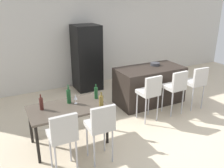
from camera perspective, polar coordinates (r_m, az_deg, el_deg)
ground_plane at (r=5.68m, az=10.17°, el=-7.44°), size 10.00×10.00×0.00m
back_wall at (r=7.51m, az=-2.15°, el=11.48°), size 10.00×0.12×2.90m
kitchen_island at (r=6.19m, az=8.77°, el=-0.27°), size 1.68×0.85×0.92m
bar_chair_left at (r=5.18m, az=8.92°, el=-1.68°), size 0.41×0.41×1.05m
bar_chair_middle at (r=5.60m, az=14.82°, el=-0.39°), size 0.41×0.41×1.05m
bar_chair_right at (r=6.02m, az=19.32°, el=0.60°), size 0.41×0.41×1.05m
dining_table at (r=4.43m, az=-10.41°, el=-6.22°), size 1.37×0.78×0.74m
dining_chair_near at (r=3.71m, az=-11.53°, el=-11.45°), size 0.40×0.40×1.05m
dining_chair_far at (r=3.88m, az=-2.68°, el=-9.46°), size 0.41×0.41×1.05m
wine_bottle_right at (r=4.30m, az=-2.55°, el=-4.03°), size 0.08×0.08×0.28m
wine_bottle_near at (r=4.49m, az=-10.18°, el=-2.81°), size 0.08×0.08×0.36m
wine_bottle_corner at (r=4.63m, az=-3.79°, el=-2.07°), size 0.07×0.07×0.29m
wine_bottle_middle at (r=4.36m, az=-16.35°, el=-4.46°), size 0.07×0.07×0.29m
wine_glass_left at (r=4.46m, az=-8.62°, el=-3.11°), size 0.07×0.07×0.17m
refrigerator at (r=6.95m, az=-5.97°, el=6.16°), size 0.72×0.68×1.84m
fruit_bowl at (r=6.25m, az=10.12°, el=4.65°), size 0.23×0.23×0.07m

